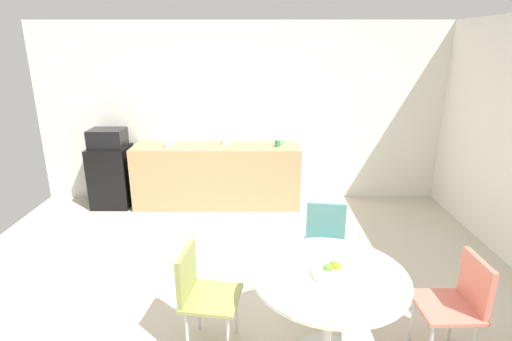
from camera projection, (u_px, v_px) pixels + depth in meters
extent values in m
plane|color=beige|center=(232.00, 324.00, 3.39)|extent=(6.00, 6.00, 0.00)
cube|color=white|center=(243.00, 114.00, 5.84)|extent=(6.00, 0.10, 2.60)
cube|color=tan|center=(219.00, 175.00, 5.77)|extent=(2.38, 0.60, 0.90)
cube|color=black|center=(114.00, 176.00, 5.78)|extent=(0.54, 0.54, 0.88)
cube|color=black|center=(109.00, 138.00, 5.61)|extent=(0.48, 0.38, 0.26)
cylinder|color=silver|center=(329.00, 315.00, 2.91)|extent=(0.08, 0.08, 0.70)
cylinder|color=white|center=(332.00, 276.00, 2.81)|extent=(1.11, 1.11, 0.03)
cylinder|color=silver|center=(414.00, 319.00, 3.13)|extent=(0.02, 0.02, 0.42)
cylinder|color=silver|center=(454.00, 318.00, 3.13)|extent=(0.02, 0.02, 0.42)
cube|color=#DB7260|center=(448.00, 307.00, 2.91)|extent=(0.43, 0.43, 0.03)
cube|color=#DB7260|center=(478.00, 283.00, 2.85)|extent=(0.05, 0.38, 0.38)
cylinder|color=silver|center=(343.00, 281.00, 3.62)|extent=(0.02, 0.02, 0.42)
cylinder|color=silver|center=(309.00, 278.00, 3.66)|extent=(0.02, 0.02, 0.42)
cylinder|color=silver|center=(341.00, 263.00, 3.91)|extent=(0.02, 0.02, 0.42)
cylinder|color=silver|center=(309.00, 261.00, 3.96)|extent=(0.02, 0.02, 0.42)
cube|color=teal|center=(327.00, 250.00, 3.72)|extent=(0.48, 0.48, 0.03)
cube|color=teal|center=(328.00, 222.00, 3.84)|extent=(0.38, 0.09, 0.38)
cylinder|color=silver|center=(238.00, 311.00, 3.21)|extent=(0.02, 0.02, 0.42)
cylinder|color=silver|center=(230.00, 338.00, 2.92)|extent=(0.02, 0.02, 0.42)
cylinder|color=silver|center=(200.00, 308.00, 3.26)|extent=(0.02, 0.02, 0.42)
cylinder|color=silver|center=(189.00, 334.00, 2.96)|extent=(0.02, 0.02, 0.42)
cube|color=#8C934C|center=(213.00, 298.00, 3.02)|extent=(0.48, 0.48, 0.03)
cube|color=#8C934C|center=(188.00, 272.00, 2.98)|extent=(0.09, 0.38, 0.38)
cylinder|color=silver|center=(333.00, 272.00, 2.77)|extent=(0.27, 0.27, 0.07)
sphere|color=#66B233|center=(330.00, 269.00, 2.74)|extent=(0.07, 0.07, 0.07)
sphere|color=#66B233|center=(335.00, 266.00, 2.78)|extent=(0.07, 0.07, 0.07)
sphere|color=orange|center=(338.00, 267.00, 2.76)|extent=(0.07, 0.07, 0.07)
cylinder|color=#338C59|center=(279.00, 143.00, 5.56)|extent=(0.08, 0.08, 0.09)
torus|color=#338C59|center=(283.00, 143.00, 5.56)|extent=(0.06, 0.01, 0.06)
cylinder|color=white|center=(226.00, 141.00, 5.68)|extent=(0.08, 0.08, 0.09)
torus|color=white|center=(230.00, 141.00, 5.67)|extent=(0.06, 0.01, 0.06)
cylinder|color=white|center=(169.00, 144.00, 5.53)|extent=(0.08, 0.08, 0.09)
torus|color=white|center=(173.00, 144.00, 5.53)|extent=(0.06, 0.01, 0.06)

